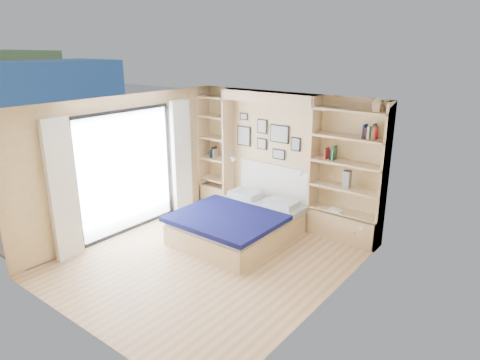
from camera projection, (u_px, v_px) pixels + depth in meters
The scene contains 9 objects.
ground at pixel (209, 260), 6.91m from camera, with size 4.50×4.50×0.00m, color tan.
room_shell at pixel (247, 171), 7.95m from camera, with size 4.50×4.50×4.50m.
bed at pixel (239, 223), 7.66m from camera, with size 1.77×2.35×1.07m.
photo_gallery at pixel (266, 137), 8.36m from camera, with size 1.48×0.02×0.82m.
reading_lamps at pixel (266, 165), 8.25m from camera, with size 1.92×0.12×0.15m.
shelf_decor at pixel (338, 144), 7.28m from camera, with size 3.60×0.23×2.03m.
deck at pixel (82, 210), 9.01m from camera, with size 3.20×4.00×0.05m, color #68594C.
deck_chair at pixel (95, 187), 9.40m from camera, with size 0.52×0.77×0.73m.
shipping_container at pixel (19, 105), 14.31m from camera, with size 2.67×6.68×2.78m, color navy.
Camera 1 is at (4.19, -4.58, 3.34)m, focal length 32.00 mm.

